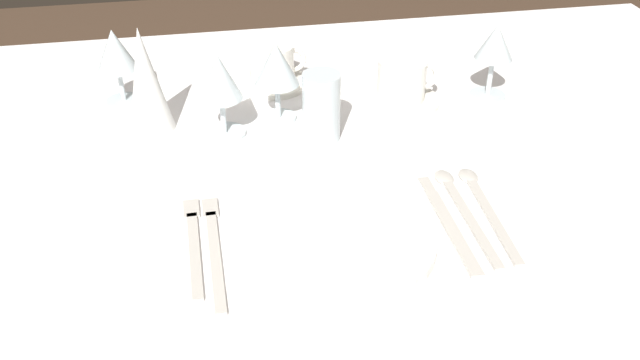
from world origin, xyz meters
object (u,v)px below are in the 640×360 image
at_px(fork_outer, 214,246).
at_px(coffee_cup_right, 273,63).
at_px(dinner_knife, 449,225).
at_px(spoon_dessert, 483,201).
at_px(wine_glass_centre, 220,82).
at_px(wine_glass_left, 276,67).
at_px(coffee_cup_left, 402,80).
at_px(dinner_plate, 337,237).
at_px(wine_glass_far, 495,47).
at_px(spoon_soup, 460,204).
at_px(fork_inner, 194,241).
at_px(napkin_folded, 146,80).
at_px(drink_tumbler, 321,111).
at_px(wine_glass_right, 115,53).

relative_size(fork_outer, coffee_cup_right, 2.17).
xyz_separation_m(dinner_knife, spoon_dessert, (0.07, 0.04, -0.00)).
bearing_deg(coffee_cup_right, wine_glass_centre, -121.01).
bearing_deg(fork_outer, wine_glass_left, 68.67).
height_order(coffee_cup_left, coffee_cup_right, coffee_cup_left).
height_order(fork_outer, coffee_cup_right, coffee_cup_right).
distance_m(dinner_plate, wine_glass_left, 0.36).
relative_size(dinner_plate, coffee_cup_right, 2.44).
xyz_separation_m(dinner_plate, wine_glass_far, (0.36, 0.36, 0.09)).
relative_size(spoon_soup, wine_glass_far, 1.66).
bearing_deg(spoon_soup, wine_glass_centre, 140.73).
height_order(fork_inner, napkin_folded, napkin_folded).
xyz_separation_m(fork_inner, spoon_soup, (0.38, 0.02, -0.00)).
xyz_separation_m(dinner_plate, coffee_cup_left, (0.19, 0.37, 0.04)).
distance_m(fork_outer, wine_glass_left, 0.36).
bearing_deg(spoon_soup, dinner_plate, -165.14).
distance_m(dinner_plate, coffee_cup_left, 0.42).
bearing_deg(dinner_plate, fork_outer, 172.98).
bearing_deg(wine_glass_centre, spoon_soup, -39.27).
xyz_separation_m(wine_glass_left, wine_glass_far, (0.39, 0.01, -0.00)).
xyz_separation_m(spoon_dessert, coffee_cup_right, (-0.25, 0.43, 0.04)).
height_order(dinner_plate, dinner_knife, dinner_plate).
bearing_deg(wine_glass_centre, dinner_plate, -67.68).
distance_m(spoon_soup, wine_glass_centre, 0.42).
bearing_deg(dinner_plate, wine_glass_left, 95.19).
height_order(dinner_plate, drink_tumbler, drink_tumbler).
height_order(dinner_knife, wine_glass_left, wine_glass_left).
bearing_deg(coffee_cup_right, wine_glass_right, -175.18).
height_order(dinner_knife, wine_glass_far, wine_glass_far).
bearing_deg(wine_glass_right, wine_glass_centre, -41.08).
bearing_deg(fork_outer, coffee_cup_right, 73.59).
bearing_deg(wine_glass_right, coffee_cup_right, 4.82).
relative_size(fork_outer, wine_glass_left, 1.64).
bearing_deg(spoon_dessert, drink_tumbler, 131.28).
distance_m(coffee_cup_left, wine_glass_right, 0.50).
bearing_deg(napkin_folded, fork_outer, -75.62).
distance_m(coffee_cup_right, napkin_folded, 0.26).
height_order(wine_glass_centre, drink_tumbler, wine_glass_centre).
xyz_separation_m(fork_outer, napkin_folded, (-0.09, 0.33, 0.09)).
xyz_separation_m(dinner_plate, wine_glass_left, (-0.03, 0.35, 0.09)).
bearing_deg(spoon_soup, fork_outer, -174.97).
xyz_separation_m(fork_outer, dinner_knife, (0.32, -0.01, 0.00)).
distance_m(wine_glass_centre, wine_glass_left, 0.10).
bearing_deg(dinner_knife, napkin_folded, 139.19).
relative_size(fork_outer, fork_inner, 1.13).
xyz_separation_m(fork_outer, fork_inner, (-0.03, 0.01, 0.00)).
height_order(dinner_knife, spoon_dessert, spoon_dessert).
xyz_separation_m(dinner_knife, drink_tumbler, (-0.13, 0.26, 0.05)).
height_order(wine_glass_centre, wine_glass_left, wine_glass_centre).
relative_size(fork_outer, wine_glass_centre, 1.62).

